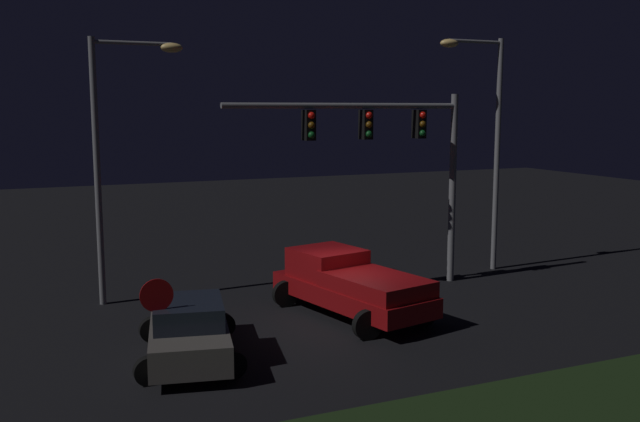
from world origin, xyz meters
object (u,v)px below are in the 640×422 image
Objects in this scene: street_lamp_right at (487,127)px; stop_sign at (157,308)px; pickup_truck at (348,281)px; car_sedan at (189,330)px; traffic_signal_gantry at (392,143)px; street_lamp_left at (115,138)px.

street_lamp_right is 14.84m from stop_sign.
pickup_truck is 5.51m from car_sedan.
traffic_signal_gantry is at bearing 28.76° from stop_sign.
street_lamp_right reaches higher than stop_sign.
pickup_truck reaches higher than car_sedan.
street_lamp_left reaches higher than car_sedan.
traffic_signal_gantry is 8.77m from street_lamp_left.
car_sedan is at bearing 97.44° from pickup_truck.
street_lamp_right is at bearing -3.87° from street_lamp_left.
street_lamp_right is at bearing -55.83° from car_sedan.
car_sedan is 14.09m from street_lamp_right.
pickup_truck is 5.23m from traffic_signal_gantry.
traffic_signal_gantry is at bearing -11.93° from street_lamp_left.
car_sedan is at bearing -152.28° from traffic_signal_gantry.
pickup_truck is 8.27m from street_lamp_left.
street_lamp_right is (12.32, 5.05, 4.60)m from car_sedan.
stop_sign is (-0.12, -6.58, -3.57)m from street_lamp_left.
traffic_signal_gantry is (7.84, 4.12, 4.16)m from car_sedan.
pickup_truck is 0.67× the size of street_lamp_right.
pickup_truck is 0.69× the size of traffic_signal_gantry.
pickup_truck is 8.94m from street_lamp_right.
car_sedan is 7.42m from street_lamp_left.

